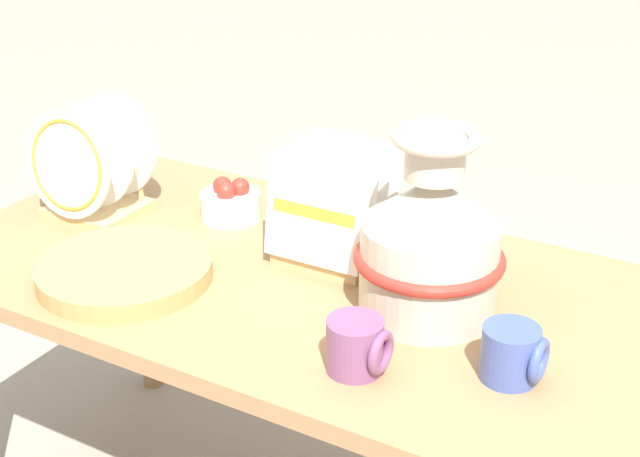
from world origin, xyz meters
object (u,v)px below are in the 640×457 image
mug_plum_glaze (357,346)px  fruit_bowl (231,202)px  wicker_charger_stack (125,271)px  mug_cobalt_glaze (513,354)px  dish_rack_square_plates (333,219)px  ceramic_vase (431,240)px  dish_rack_round_plates (90,174)px

mug_plum_glaze → fruit_bowl: fruit_bowl is taller
wicker_charger_stack → fruit_bowl: bearing=87.2°
wicker_charger_stack → mug_cobalt_glaze: bearing=3.8°
mug_plum_glaze → fruit_bowl: (-0.51, 0.38, -0.01)m
dish_rack_square_plates → mug_plum_glaze: (0.22, -0.32, -0.04)m
ceramic_vase → fruit_bowl: (-0.53, 0.15, -0.10)m
ceramic_vase → dish_rack_square_plates: (-0.24, 0.09, -0.05)m
wicker_charger_stack → mug_cobalt_glaze: 0.74m
dish_rack_round_plates → ceramic_vase: bearing=-0.9°
mug_cobalt_glaze → fruit_bowl: 0.78m
fruit_bowl → dish_rack_square_plates: bearing=-10.9°
ceramic_vase → mug_cobalt_glaze: ceramic_vase is taller
ceramic_vase → dish_rack_square_plates: 0.27m
ceramic_vase → mug_cobalt_glaze: 0.25m
mug_plum_glaze → mug_cobalt_glaze: (0.22, 0.10, 0.00)m
wicker_charger_stack → fruit_bowl: (0.02, 0.33, 0.02)m
ceramic_vase → mug_plum_glaze: (-0.02, -0.23, -0.09)m
ceramic_vase → wicker_charger_stack: bearing=-161.8°
dish_rack_square_plates → dish_rack_round_plates: bearing=-171.5°
wicker_charger_stack → mug_plum_glaze: size_ratio=3.32×
dish_rack_round_plates → fruit_bowl: bearing=27.2°
mug_plum_glaze → dish_rack_square_plates: bearing=124.4°
dish_rack_square_plates → mug_cobalt_glaze: (0.44, -0.22, -0.04)m
mug_plum_glaze → dish_rack_round_plates: bearing=162.7°
mug_cobalt_glaze → dish_rack_round_plates: bearing=171.9°
mug_plum_glaze → mug_cobalt_glaze: same height
dish_rack_round_plates → mug_cobalt_glaze: dish_rack_round_plates is taller
dish_rack_square_plates → mug_cobalt_glaze: size_ratio=2.30×
wicker_charger_stack → dish_rack_round_plates: bearing=142.8°
dish_rack_square_plates → fruit_bowl: size_ratio=1.76×
dish_rack_round_plates → mug_cobalt_glaze: (0.99, -0.14, -0.05)m
ceramic_vase → fruit_bowl: size_ratio=2.58×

